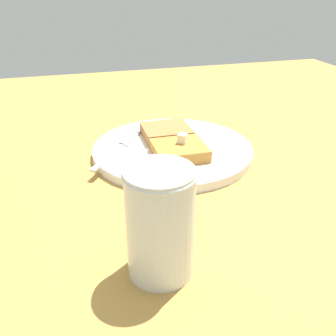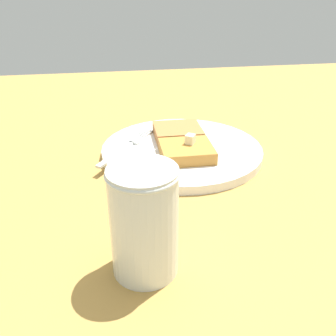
% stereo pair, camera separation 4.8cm
% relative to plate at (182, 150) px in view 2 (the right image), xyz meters
% --- Properties ---
extents(table_surface, '(1.16, 1.16, 0.03)m').
position_rel_plate_xyz_m(table_surface, '(0.03, -0.12, -0.02)').
color(table_surface, '#AB813E').
rests_on(table_surface, ground).
extents(plate, '(0.26, 0.26, 0.01)m').
position_rel_plate_xyz_m(plate, '(0.00, 0.00, 0.00)').
color(plate, white).
rests_on(plate, table_surface).
extents(toast_slice_left, '(0.07, 0.08, 0.02)m').
position_rel_plate_xyz_m(toast_slice_left, '(-0.04, 0.00, 0.02)').
color(toast_slice_left, '#BB7E35').
rests_on(toast_slice_left, plate).
extents(toast_slice_middle, '(0.07, 0.08, 0.02)m').
position_rel_plate_xyz_m(toast_slice_middle, '(0.04, -0.00, 0.02)').
color(toast_slice_middle, '#B2703A').
rests_on(toast_slice_middle, plate).
extents(butter_pat_primary, '(0.02, 0.02, 0.01)m').
position_rel_plate_xyz_m(butter_pat_primary, '(-0.03, -0.01, 0.03)').
color(butter_pat_primary, '#F4EFC4').
rests_on(butter_pat_primary, toast_slice_left).
extents(fork, '(0.14, 0.10, 0.00)m').
position_rel_plate_xyz_m(fork, '(0.02, 0.09, 0.01)').
color(fork, silver).
rests_on(fork, plate).
extents(syrup_jar, '(0.07, 0.07, 0.11)m').
position_rel_plate_xyz_m(syrup_jar, '(-0.26, 0.09, 0.05)').
color(syrup_jar, '#371B07').
rests_on(syrup_jar, table_surface).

